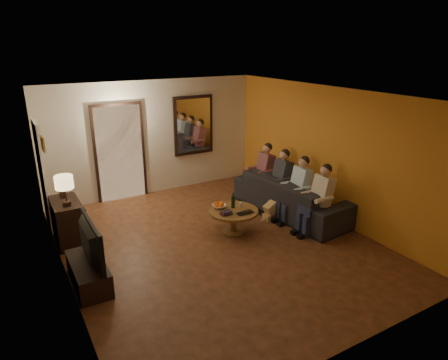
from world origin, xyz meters
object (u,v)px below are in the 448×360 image
dresser (68,222)px  laptop (246,214)px  dog (275,206)px  table_lamp (65,191)px  person_d (263,175)px  sofa (292,196)px  person_a (319,201)px  coffee_table (233,221)px  tv (85,243)px  person_c (279,182)px  tv_stand (89,273)px  person_b (298,191)px  wine_bottle (233,200)px  bowl (219,206)px

dresser → laptop: 3.16m
dog → laptop: (-0.93, -0.38, 0.18)m
table_lamp → person_d: size_ratio=0.45×
sofa → dog: bearing=91.9°
person_a → coffee_table: 1.63m
dog → table_lamp: bearing=162.5°
tv → coffee_table: size_ratio=1.22×
person_c → person_d: bearing=90.0°
tv_stand → coffee_table: coffee_table is taller
person_a → person_b: same height
tv → coffee_table: 2.78m
person_a → laptop: bearing=160.3°
tv → wine_bottle: 2.81m
dresser → laptop: size_ratio=2.65×
person_b → person_d: same height
person_c → dog: (-0.37, -0.36, -0.32)m
person_b → wine_bottle: 1.37m
tv_stand → person_c: (4.12, 0.84, 0.42)m
dresser → wine_bottle: bearing=-20.9°
tv_stand → dog: 3.78m
person_a → person_c: size_ratio=1.00×
tv_stand → person_a: size_ratio=0.91×
tv → person_d: 4.36m
sofa → person_a: bearing=168.7°
dresser → tv: bearing=-90.0°
tv_stand → bowl: bowl is taller
dresser → laptop: (2.82, -1.44, 0.08)m
tv_stand → person_d: 4.38m
dresser → person_c: person_c is taller
laptop → bowl: bearing=115.5°
bowl → wine_bottle: 0.29m
table_lamp → tv: table_lamp is taller
dresser → dog: (3.75, -1.06, -0.11)m
person_d → person_a: bearing=-90.0°
dresser → tv_stand: (0.00, -1.54, -0.21)m
wine_bottle → laptop: (0.05, -0.38, -0.14)m
person_a → laptop: (-1.30, 0.46, -0.14)m
wine_bottle → person_d: bearing=35.3°
table_lamp → person_b: (4.12, -1.08, -0.44)m
bowl → person_b: bearing=-13.0°
person_b → coffee_table: (-1.40, 0.14, -0.38)m
tv_stand → sofa: 4.26m
table_lamp → person_a: size_ratio=0.45×
tv_stand → coffee_table: bearing=8.0°
dresser → tv_stand: bearing=-90.0°
dog → person_a: bearing=-71.1°
tv → person_d: size_ratio=0.93×
dresser → table_lamp: bearing=-90.0°
person_a → tv_stand: bearing=175.0°
wine_bottle → person_c: bearing=14.8°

